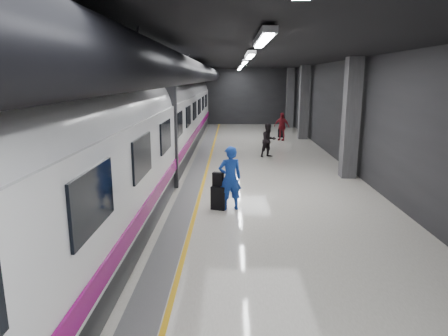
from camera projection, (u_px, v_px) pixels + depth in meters
ground at (229, 190)px, 13.58m from camera, size 40.00×40.00×0.00m
platform_hall at (221, 84)px, 13.74m from camera, size 10.02×40.02×4.51m
train at (131, 130)px, 13.19m from camera, size 3.05×38.00×4.05m
traveler_main at (230, 178)px, 11.44m from camera, size 0.77×0.61×1.87m
suitcase_main at (219, 198)px, 11.58m from camera, size 0.48×0.38×0.69m
shoulder_bag at (218, 179)px, 11.50m from camera, size 0.34×0.26×0.40m
traveler_far_a at (269, 140)px, 19.16m from camera, size 0.99×0.92×1.64m
traveler_far_b at (282, 126)px, 24.36m from camera, size 1.07×0.84×1.70m
suitcase_far at (281, 133)px, 25.72m from camera, size 0.42×0.35×0.53m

